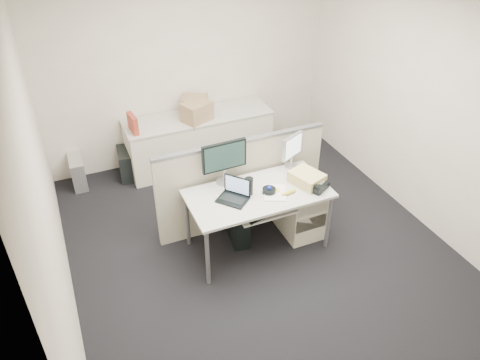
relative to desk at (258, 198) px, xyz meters
name	(u,v)px	position (x,y,z in m)	size (l,w,h in m)	color
floor	(257,245)	(0.00, 0.00, -0.67)	(4.00, 4.50, 0.01)	black
wall_back	(188,65)	(0.00, 2.25, 0.69)	(4.00, 0.02, 2.70)	beige
wall_front	(418,308)	(0.00, -2.25, 0.69)	(4.00, 0.02, 2.70)	beige
wall_left	(43,188)	(-2.00, 0.00, 0.69)	(0.02, 4.50, 2.70)	beige
wall_right	(422,106)	(2.00, 0.00, 0.69)	(0.02, 4.50, 2.70)	beige
desk	(258,198)	(0.00, 0.00, 0.00)	(1.50, 0.75, 0.73)	beige
keyboard_tray	(265,210)	(0.00, -0.18, -0.04)	(0.62, 0.32, 0.02)	beige
drawer_pedestal	(299,208)	(0.55, 0.05, -0.34)	(0.40, 0.55, 0.65)	beige
cubicle_partition	(241,184)	(0.00, 0.45, -0.11)	(2.00, 0.06, 1.10)	#A6A28C
back_counter	(199,140)	(0.00, 1.93, -0.30)	(2.00, 0.60, 0.72)	beige
monitor_main	(224,163)	(-0.25, 0.32, 0.31)	(0.49, 0.19, 0.49)	black
monitor_small	(292,151)	(0.56, 0.32, 0.26)	(0.32, 0.16, 0.39)	#B7B7BC
laptop	(233,191)	(-0.30, -0.02, 0.18)	(0.30, 0.23, 0.23)	black
trackball	(269,191)	(0.10, -0.05, 0.09)	(0.14, 0.14, 0.05)	black
desk_phone	(317,186)	(0.60, -0.18, 0.10)	(0.22, 0.18, 0.07)	black
paper_stack	(275,193)	(0.15, -0.08, 0.07)	(0.23, 0.29, 0.01)	silver
sticky_pad	(276,191)	(0.18, -0.05, 0.07)	(0.08, 0.08, 0.01)	gold
travel_mug	(249,187)	(-0.10, 0.02, 0.16)	(0.08, 0.08, 0.18)	black
banana	(289,192)	(0.28, -0.15, 0.09)	(0.19, 0.05, 0.04)	yellow
cellphone	(238,185)	(-0.15, 0.20, 0.07)	(0.05, 0.10, 0.01)	black
manila_folders	(307,178)	(0.55, -0.05, 0.13)	(0.26, 0.34, 0.13)	#D8C274
keyboard	(263,212)	(-0.05, -0.22, -0.02)	(0.43, 0.15, 0.02)	black
pc_tower_desk	(238,223)	(-0.15, 0.20, -0.45)	(0.18, 0.45, 0.42)	black
pc_tower_spare_dark	(126,164)	(-1.05, 1.98, -0.46)	(0.17, 0.43, 0.40)	black
pc_tower_spare_silver	(78,172)	(-1.67, 2.03, -0.46)	(0.17, 0.43, 0.40)	#B7B7BC
cardboard_box_left	(197,112)	(-0.05, 1.81, 0.19)	(0.37, 0.28, 0.28)	#957855
cardboard_box_right	(195,105)	(0.00, 2.05, 0.18)	(0.35, 0.27, 0.25)	#957855
red_binder	(133,124)	(-0.90, 1.83, 0.18)	(0.06, 0.27, 0.25)	#973422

